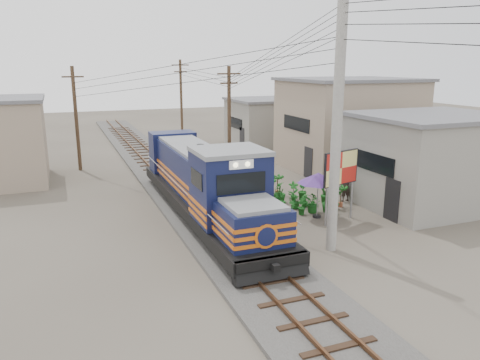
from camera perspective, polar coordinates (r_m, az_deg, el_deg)
name	(u,v)px	position (r m, az deg, el deg)	size (l,w,h in m)	color
ground	(244,257)	(18.01, 0.52, -9.41)	(120.00, 120.00, 0.00)	#473F35
ballast	(180,190)	(27.02, -7.37, -1.28)	(3.60, 70.00, 0.16)	#595651
track	(180,187)	(26.97, -7.38, -0.91)	(1.15, 70.00, 0.12)	#51331E
locomotive	(205,184)	(21.98, -4.35, -0.50)	(2.80, 15.24, 3.78)	black
utility_pole_main	(337,123)	(17.83, 11.74, 6.76)	(0.40, 0.40, 10.00)	#9E9B93
wooden_pole_mid	(229,117)	(31.40, -1.33, 7.67)	(1.60, 0.24, 7.00)	#4C3826
wooden_pole_far	(181,99)	(44.82, -7.18, 9.81)	(1.60, 0.24, 7.50)	#4C3826
wooden_pole_left	(76,117)	(33.54, -19.35, 7.30)	(1.60, 0.24, 7.00)	#4C3826
power_lines	(180,55)	(24.58, -7.38, 14.86)	(9.65, 19.00, 3.30)	black
shophouse_front	(431,160)	(25.90, 22.23, 2.29)	(7.35, 6.30, 4.70)	gray
shophouse_mid	(348,124)	(33.34, 13.02, 6.70)	(8.40, 7.35, 6.20)	gray
shophouse_back	(268,122)	(41.39, 3.39, 7.01)	(6.30, 6.30, 4.20)	gray
billboard	(341,170)	(21.69, 12.21, 1.21)	(2.11, 0.75, 3.35)	#99999E
market_umbrella	(318,178)	(22.23, 9.53, 0.21)	(2.58, 2.58, 2.19)	black
vendor	(345,185)	(25.36, 12.74, -0.58)	(0.67, 0.44, 1.83)	black
plant_nursery	(300,198)	(24.09, 7.33, -2.16)	(3.52, 3.31, 1.11)	#19581A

